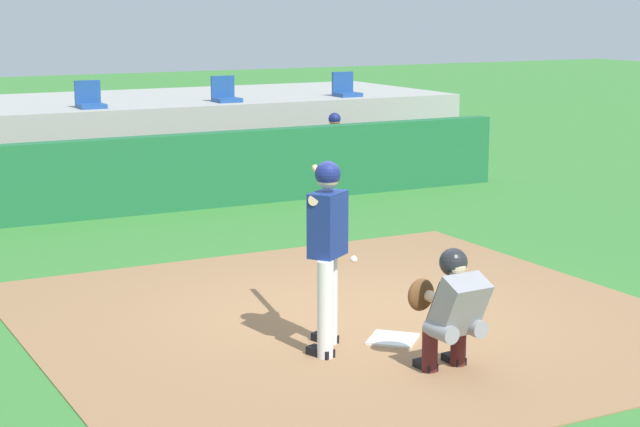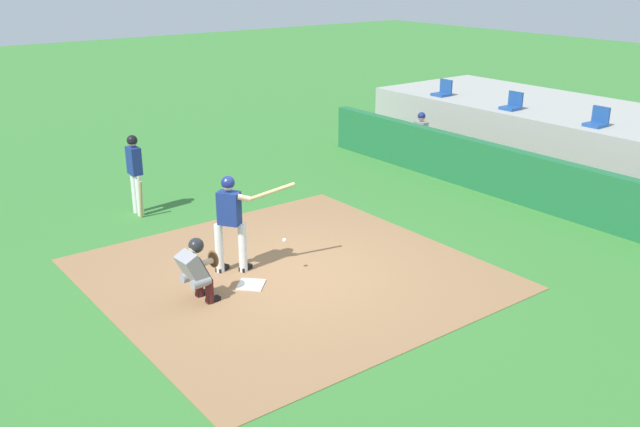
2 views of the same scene
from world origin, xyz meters
name	(u,v)px [view 1 (image 1 of 2)]	position (x,y,z in m)	size (l,w,h in m)	color
ground_plane	(352,320)	(0.00, 0.00, 0.00)	(80.00, 80.00, 0.00)	#387A33
dirt_infield	(352,320)	(0.00, 0.00, 0.01)	(6.40, 6.40, 0.01)	#936B47
home_plate	(393,339)	(0.00, -0.80, 0.02)	(0.44, 0.44, 0.02)	white
batter_at_plate	(327,243)	(-0.69, -0.74, 1.04)	(0.71, 1.36, 1.80)	silver
catcher_crouched	(451,306)	(-0.02, -1.78, 0.61)	(0.50, 2.08, 1.13)	gray
dugout_wall	(144,175)	(0.00, 6.50, 0.60)	(13.00, 0.30, 1.20)	#1E6638
dugout_bench	(125,189)	(0.00, 7.50, 0.23)	(11.80, 0.44, 0.45)	olive
dugout_player_1	(338,148)	(3.90, 7.34, 0.67)	(0.49, 0.70, 1.30)	#939399
stands_platform	(69,138)	(0.00, 10.90, 0.70)	(15.00, 4.40, 1.40)	#9E9E99
stadium_seat_2	(90,100)	(0.00, 9.38, 1.53)	(0.46, 0.46, 0.48)	#1E478C
stadium_seat_3	(225,95)	(2.60, 9.38, 1.53)	(0.46, 0.46, 0.48)	#1E478C
stadium_seat_4	(345,89)	(5.20, 9.38, 1.53)	(0.46, 0.46, 0.48)	#1E478C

